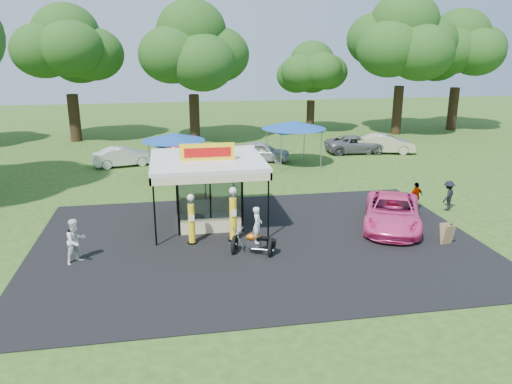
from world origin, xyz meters
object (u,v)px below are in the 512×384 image
at_px(spectator_east_a, 448,196).
at_px(tent_east, 294,125).
at_px(spectator_east_b, 416,197).
at_px(bg_car_b, 189,153).
at_px(tent_west, 173,137).
at_px(bg_car_c, 261,151).
at_px(gas_pump_left, 192,220).
at_px(a_frame_sign, 447,234).
at_px(spectator_west, 76,241).
at_px(pink_sedan, 392,212).
at_px(bg_car_e, 385,144).
at_px(bg_car_a, 123,157).
at_px(kiosk_car, 205,201).
at_px(motorcycle, 256,236).
at_px(gas_pump_right, 233,216).
at_px(gas_station_kiosk, 208,189).
at_px(bg_car_d, 356,144).

height_order(spectator_east_a, tent_east, tent_east).
height_order(spectator_east_b, bg_car_b, spectator_east_b).
bearing_deg(tent_west, bg_car_c, 27.93).
height_order(gas_pump_left, bg_car_c, gas_pump_left).
distance_m(a_frame_sign, bg_car_b, 21.53).
relative_size(spectator_west, bg_car_b, 0.41).
height_order(pink_sedan, tent_east, tent_east).
xyz_separation_m(gas_pump_left, bg_car_e, (16.73, 16.87, -0.35)).
bearing_deg(bg_car_b, pink_sedan, -140.10).
relative_size(spectator_east_b, bg_car_a, 0.37).
height_order(gas_pump_left, kiosk_car, gas_pump_left).
height_order(gas_pump_left, motorcycle, gas_pump_left).
distance_m(gas_pump_right, motorcycle, 1.86).
bearing_deg(tent_west, kiosk_car, -78.86).
bearing_deg(bg_car_a, bg_car_b, -95.91).
height_order(motorcycle, tent_west, tent_west).
relative_size(bg_car_a, tent_east, 0.91).
height_order(a_frame_sign, spectator_east_a, spectator_east_a).
bearing_deg(bg_car_b, kiosk_car, -168.08).
bearing_deg(gas_station_kiosk, motorcycle, -68.48).
relative_size(gas_pump_right, a_frame_sign, 2.65).
height_order(motorcycle, tent_east, tent_east).
relative_size(pink_sedan, bg_car_b, 1.21).
bearing_deg(bg_car_e, spectator_west, 144.53).
relative_size(gas_pump_left, kiosk_car, 0.84).
height_order(pink_sedan, spectator_east_b, spectator_east_b).
xyz_separation_m(motorcycle, bg_car_c, (3.50, 17.47, -0.12)).
bearing_deg(motorcycle, pink_sedan, 36.12).
bearing_deg(bg_car_b, bg_car_d, -76.51).
bearing_deg(bg_car_e, spectator_east_a, -176.49).
relative_size(pink_sedan, spectator_east_b, 3.56).
bearing_deg(kiosk_car, gas_pump_right, -169.04).
height_order(gas_pump_right, motorcycle, gas_pump_right).
bearing_deg(spectator_west, bg_car_e, -4.06).
distance_m(spectator_west, spectator_east_b, 17.35).
distance_m(bg_car_a, bg_car_d, 18.68).
distance_m(motorcycle, pink_sedan, 7.48).
xyz_separation_m(spectator_east_b, tent_east, (-3.95, 11.42, 2.20)).
bearing_deg(a_frame_sign, gas_pump_left, 160.34).
xyz_separation_m(pink_sedan, tent_west, (-10.32, 11.85, 1.91)).
distance_m(gas_pump_left, a_frame_sign, 11.49).
distance_m(bg_car_e, tent_west, 17.96).
height_order(a_frame_sign, bg_car_b, bg_car_b).
bearing_deg(gas_pump_left, pink_sedan, 2.61).
height_order(kiosk_car, bg_car_e, bg_car_e).
bearing_deg(spectator_east_b, bg_car_d, -116.95).
xyz_separation_m(kiosk_car, tent_west, (-1.48, 7.51, 2.21)).
bearing_deg(bg_car_c, motorcycle, -171.95).
relative_size(kiosk_car, pink_sedan, 0.50).
bearing_deg(gas_pump_right, pink_sedan, 3.14).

